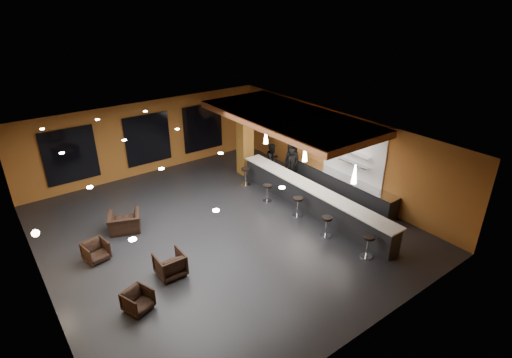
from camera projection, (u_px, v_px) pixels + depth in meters
floor at (221, 229)px, 15.02m from camera, size 12.00×13.00×0.10m
ceiling at (217, 139)px, 13.48m from camera, size 12.00×13.00×0.10m
wall_back at (147, 138)px, 19.00m from camera, size 12.00×0.10×3.50m
wall_front at (365, 285)px, 9.49m from camera, size 12.00×0.10×3.50m
wall_left at (33, 245)px, 10.99m from camera, size 0.10×13.00×3.50m
wall_right at (337, 150)px, 17.51m from camera, size 0.10×13.00×3.50m
wood_soffit at (288, 117)px, 16.44m from camera, size 3.60×8.00×0.28m
window_left at (70, 156)px, 17.06m from camera, size 2.20×0.06×2.40m
window_center at (148, 139)px, 18.94m from camera, size 2.20×0.06×2.40m
window_right at (203, 128)px, 20.56m from camera, size 2.20×0.06×2.40m
tile_backsplash at (354, 152)px, 16.63m from camera, size 0.06×3.20×2.40m
bar_counter at (311, 199)px, 16.02m from camera, size 0.60×8.00×1.00m
bar_top at (312, 188)px, 15.80m from camera, size 0.78×8.10×0.05m
prep_counter at (336, 184)px, 17.49m from camera, size 0.70×6.00×0.86m
prep_top at (337, 174)px, 17.30m from camera, size 0.72×6.00×0.03m
wall_shelf_lower at (354, 163)px, 16.58m from camera, size 0.30×1.50×0.03m
wall_shelf_upper at (355, 153)px, 16.38m from camera, size 0.30×1.50×0.03m
column at (245, 139)px, 18.83m from camera, size 0.60×0.60×3.50m
wall_sconce at (35, 233)px, 11.42m from camera, size 0.22×0.22×0.22m
pendant_0 at (355, 174)px, 13.78m from camera, size 0.20×0.20×0.70m
pendant_1 at (305, 153)px, 15.60m from camera, size 0.20×0.20×0.70m
pendant_2 at (266, 136)px, 17.41m from camera, size 0.20×0.20×0.70m
staff_a at (292, 166)px, 18.23m from camera, size 0.62×0.42×1.66m
staff_b at (272, 160)px, 19.03m from camera, size 0.89×0.76×1.59m
staff_c at (292, 160)px, 18.73m from camera, size 0.94×0.69×1.77m
armchair_a at (138, 300)px, 11.05m from camera, size 0.89×0.90×0.64m
armchair_b at (170, 264)px, 12.39m from camera, size 0.84×0.86×0.78m
armchair_c at (96, 251)px, 13.11m from camera, size 0.84×0.85×0.67m
armchair_d at (125, 222)px, 14.68m from camera, size 1.42×1.34×0.74m
bar_stool_0 at (368, 244)px, 13.17m from camera, size 0.42×0.42×0.82m
bar_stool_1 at (327, 224)px, 14.32m from camera, size 0.40×0.40×0.79m
bar_stool_2 at (298, 204)px, 15.63m from camera, size 0.41×0.41×0.80m
bar_stool_3 at (267, 191)px, 16.72m from camera, size 0.39×0.39×0.77m
bar_stool_4 at (246, 174)px, 18.16m from camera, size 0.41×0.41×0.82m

